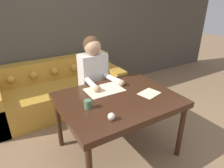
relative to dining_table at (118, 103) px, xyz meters
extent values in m
plane|color=#846647|center=(-0.12, -0.09, -0.68)|extent=(16.00, 16.00, 0.00)
cube|color=#474238|center=(-0.12, 1.84, 0.62)|extent=(8.00, 0.06, 2.60)
cube|color=#381E11|center=(0.00, 0.00, 0.04)|extent=(1.29, 1.02, 0.07)
cylinder|color=#381E11|center=(0.58, -0.45, -0.34)|extent=(0.06, 0.06, 0.68)
cylinder|color=#381E11|center=(-0.58, 0.45, -0.34)|extent=(0.06, 0.06, 0.68)
cylinder|color=#381E11|center=(0.58, 0.45, -0.34)|extent=(0.06, 0.06, 0.68)
cube|color=#B7842D|center=(-0.28, 1.35, -0.46)|extent=(2.09, 0.89, 0.44)
cube|color=#B7842D|center=(-0.28, 1.68, -0.07)|extent=(2.09, 0.22, 0.34)
cube|color=#B7842D|center=(0.67, 1.35, -0.38)|extent=(0.20, 0.89, 0.60)
sphere|color=#B7842D|center=(-0.96, 1.55, -0.07)|extent=(0.13, 0.13, 0.13)
sphere|color=#B7842D|center=(-0.62, 1.55, -0.07)|extent=(0.13, 0.13, 0.13)
sphere|color=#B7842D|center=(-0.28, 1.55, -0.07)|extent=(0.13, 0.13, 0.13)
sphere|color=#B7842D|center=(0.06, 1.55, -0.07)|extent=(0.13, 0.13, 0.13)
sphere|color=#B7842D|center=(0.40, 1.55, -0.07)|extent=(0.13, 0.13, 0.13)
cube|color=white|center=(0.20, 1.24, -0.24)|extent=(0.30, 0.26, 0.00)
cylinder|color=#33281E|center=(0.02, 0.67, -0.45)|extent=(0.28, 0.28, 0.47)
cube|color=beige|center=(0.02, 0.67, 0.09)|extent=(0.36, 0.22, 0.60)
sphere|color=tan|center=(0.02, 0.65, 0.49)|extent=(0.22, 0.22, 0.22)
sphere|color=#472D19|center=(0.02, 0.68, 0.52)|extent=(0.22, 0.22, 0.22)
cylinder|color=beige|center=(-0.13, 0.40, 0.11)|extent=(0.09, 0.33, 0.07)
sphere|color=tan|center=(-0.14, 0.24, 0.11)|extent=(0.08, 0.08, 0.08)
cylinder|color=beige|center=(0.18, 0.40, 0.11)|extent=(0.12, 0.33, 0.07)
sphere|color=tan|center=(0.20, 0.24, 0.11)|extent=(0.08, 0.08, 0.08)
cube|color=beige|center=(-0.04, 0.24, 0.07)|extent=(0.44, 0.30, 0.00)
cube|color=beige|center=(0.36, -0.11, 0.07)|extent=(0.27, 0.23, 0.00)
cube|color=silver|center=(0.01, 0.18, 0.07)|extent=(0.12, 0.07, 0.00)
cube|color=#D1511E|center=(-0.08, 0.24, 0.07)|extent=(0.08, 0.05, 0.00)
torus|color=#D1511E|center=(-0.11, 0.26, 0.07)|extent=(0.04, 0.04, 0.01)
cube|color=silver|center=(0.00, 0.17, 0.07)|extent=(0.09, 0.11, 0.00)
cube|color=#D1511E|center=(-0.07, 0.25, 0.07)|extent=(0.06, 0.07, 0.00)
torus|color=#D1511E|center=(-0.09, 0.28, 0.07)|extent=(0.04, 0.04, 0.01)
cylinder|color=silver|center=(-0.04, 0.22, 0.07)|extent=(0.01, 0.01, 0.01)
cylinder|color=#47704C|center=(-0.38, -0.03, 0.12)|extent=(0.08, 0.08, 0.09)
torus|color=#47704C|center=(-0.33, -0.03, 0.12)|extent=(0.05, 0.01, 0.05)
cylinder|color=#4C3828|center=(-0.29, -0.33, 0.08)|extent=(0.06, 0.06, 0.01)
sphere|color=beige|center=(-0.29, -0.33, 0.11)|extent=(0.07, 0.07, 0.07)
camera|label=1|loc=(-1.07, -1.64, 1.14)|focal=32.00mm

